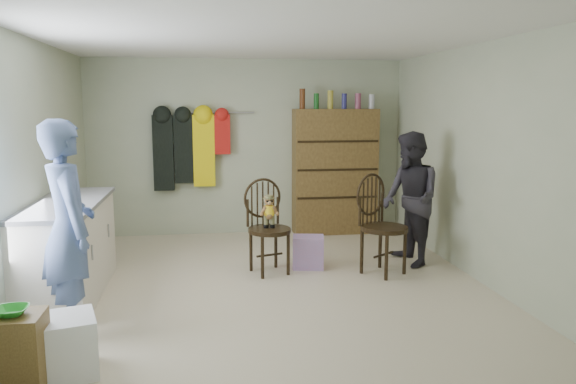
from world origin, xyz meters
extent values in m
plane|color=beige|center=(0.00, 0.00, 0.00)|extent=(5.00, 5.00, 0.00)
plane|color=#B8BFA0|center=(0.00, 2.50, 1.25)|extent=(4.50, 0.00, 4.50)
plane|color=#B8BFA0|center=(-2.25, 0.00, 1.25)|extent=(0.00, 5.00, 5.00)
plane|color=#B8BFA0|center=(2.25, 0.00, 1.25)|extent=(0.00, 5.00, 5.00)
plane|color=white|center=(0.00, 0.00, 2.50)|extent=(5.00, 5.00, 0.00)
cube|color=silver|center=(-1.95, 0.00, 0.45)|extent=(0.60, 1.80, 0.90)
cube|color=slate|center=(-1.95, 0.00, 0.92)|extent=(0.64, 1.86, 0.04)
cylinder|color=#99999E|center=(-1.64, -0.45, 0.54)|extent=(0.02, 0.02, 0.14)
cylinder|color=#99999E|center=(-1.64, 0.45, 0.54)|extent=(0.02, 0.02, 0.14)
cube|color=brown|center=(-1.86, -1.95, 0.27)|extent=(0.38, 0.32, 0.54)
imported|color=green|center=(-1.86, -1.95, 0.56)|extent=(0.21, 0.21, 0.05)
cube|color=white|center=(-1.62, -1.72, 0.21)|extent=(0.53, 0.52, 0.41)
cylinder|color=black|center=(0.08, 0.44, 0.49)|extent=(0.59, 0.59, 0.05)
cylinder|color=black|center=(-0.02, 0.24, 0.23)|extent=(0.04, 0.04, 0.47)
cylinder|color=black|center=(0.27, 0.34, 0.23)|extent=(0.04, 0.04, 0.47)
cylinder|color=black|center=(-0.12, 0.55, 0.23)|extent=(0.04, 0.04, 0.47)
cylinder|color=black|center=(0.17, 0.64, 0.23)|extent=(0.04, 0.04, 0.47)
torus|color=black|center=(0.02, 0.61, 0.82)|extent=(0.44, 0.17, 0.45)
cylinder|color=black|center=(-0.15, 0.55, 0.67)|extent=(0.03, 0.03, 0.31)
cylinder|color=black|center=(0.20, 0.66, 0.67)|extent=(0.03, 0.03, 0.31)
cylinder|color=yellow|center=(0.08, 0.46, 0.71)|extent=(0.12, 0.12, 0.11)
cylinder|color=#475128|center=(0.08, 0.46, 0.60)|extent=(0.07, 0.07, 0.17)
sphere|color=#9E7042|center=(0.08, 0.46, 0.81)|extent=(0.10, 0.10, 0.10)
cylinder|color=#475128|center=(0.08, 0.46, 0.86)|extent=(0.09, 0.09, 0.03)
cube|color=black|center=(0.08, 0.41, 0.82)|extent=(0.07, 0.01, 0.02)
cylinder|color=black|center=(1.32, 0.22, 0.52)|extent=(0.69, 0.69, 0.05)
cylinder|color=black|center=(1.28, -0.01, 0.25)|extent=(0.04, 0.04, 0.49)
cylinder|color=black|center=(1.55, 0.18, 0.25)|extent=(0.04, 0.04, 0.49)
cylinder|color=black|center=(1.09, 0.27, 0.25)|extent=(0.04, 0.04, 0.49)
cylinder|color=black|center=(1.36, 0.46, 0.25)|extent=(0.04, 0.04, 0.49)
torus|color=black|center=(1.21, 0.38, 0.87)|extent=(0.41, 0.30, 0.48)
cylinder|color=black|center=(1.06, 0.26, 0.71)|extent=(0.03, 0.03, 0.33)
cylinder|color=black|center=(1.38, 0.48, 0.71)|extent=(0.03, 0.03, 0.33)
cube|color=pink|center=(0.54, 0.57, 0.18)|extent=(0.39, 0.33, 0.37)
imported|color=#536798|center=(-1.71, -0.96, 0.88)|extent=(0.65, 0.76, 1.76)
imported|color=#2D2B33|center=(1.74, 0.54, 0.78)|extent=(0.66, 0.81, 1.56)
cube|color=brown|center=(1.25, 2.30, 0.90)|extent=(1.20, 0.38, 1.80)
cube|color=black|center=(1.25, 2.11, 0.55)|extent=(1.16, 0.02, 0.03)
cube|color=black|center=(1.25, 2.11, 0.95)|extent=(1.16, 0.02, 0.03)
cube|color=black|center=(1.25, 2.11, 1.35)|extent=(1.16, 0.02, 0.03)
cylinder|color=#592D14|center=(0.75, 2.20, 1.94)|extent=(0.08, 0.08, 0.28)
cylinder|color=#19591E|center=(0.95, 2.20, 1.91)|extent=(0.07, 0.07, 0.22)
cylinder|color=#A59933|center=(1.15, 2.20, 1.93)|extent=(0.08, 0.08, 0.26)
cylinder|color=navy|center=(1.35, 2.20, 1.91)|extent=(0.07, 0.07, 0.22)
cylinder|color=#8C3F59|center=(1.55, 2.20, 1.91)|extent=(0.08, 0.08, 0.22)
cylinder|color=#B2B2B7|center=(1.75, 2.20, 1.90)|extent=(0.08, 0.08, 0.20)
cylinder|color=#99999E|center=(-0.40, 2.44, 1.75)|extent=(1.00, 0.02, 0.02)
cube|color=black|center=(-1.18, 2.38, 1.19)|extent=(0.28, 0.10, 1.05)
cube|color=black|center=(-0.90, 2.38, 1.25)|extent=(0.26, 0.10, 0.95)
cube|color=yellow|center=(-0.62, 2.38, 1.22)|extent=(0.30, 0.10, 1.00)
cube|color=red|center=(-0.36, 2.38, 1.44)|extent=(0.22, 0.10, 0.55)
camera|label=1|loc=(-0.62, -5.58, 1.87)|focal=35.00mm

